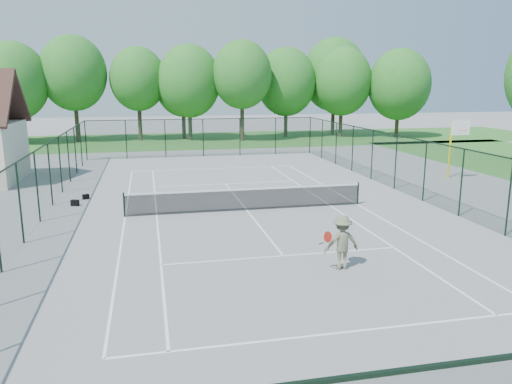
# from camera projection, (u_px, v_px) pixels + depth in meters

# --- Properties ---
(ground) EXTENTS (140.00, 140.00, 0.00)m
(ground) POSITION_uv_depth(u_px,v_px,m) (247.00, 210.00, 23.15)
(ground) COLOR gray
(ground) RESTS_ON ground
(grass_far) EXTENTS (80.00, 16.00, 0.01)m
(grass_far) POSITION_uv_depth(u_px,v_px,m) (191.00, 140.00, 51.79)
(grass_far) COLOR #38782B
(grass_far) RESTS_ON ground
(court_lines) EXTENTS (11.05, 23.85, 0.01)m
(court_lines) POSITION_uv_depth(u_px,v_px,m) (247.00, 210.00, 23.15)
(court_lines) COLOR white
(court_lines) RESTS_ON ground
(tennis_net) EXTENTS (11.08, 0.08, 1.10)m
(tennis_net) POSITION_uv_depth(u_px,v_px,m) (247.00, 198.00, 23.02)
(tennis_net) COLOR black
(tennis_net) RESTS_ON ground
(fence_enclosure) EXTENTS (18.05, 36.05, 3.02)m
(fence_enclosure) POSITION_uv_depth(u_px,v_px,m) (247.00, 177.00, 22.81)
(fence_enclosure) COLOR #183321
(fence_enclosure) RESTS_ON ground
(tree_line_far) EXTENTS (39.40, 6.40, 9.70)m
(tree_line_far) POSITION_uv_depth(u_px,v_px,m) (189.00, 81.00, 50.51)
(tree_line_far) COLOR #3D3020
(tree_line_far) RESTS_ON ground
(basketball_goal) EXTENTS (1.20, 1.43, 3.65)m
(basketball_goal) POSITION_uv_depth(u_px,v_px,m) (456.00, 137.00, 30.17)
(basketball_goal) COLOR yellow
(basketball_goal) RESTS_ON ground
(sports_bag_a) EXTENTS (0.41, 0.33, 0.29)m
(sports_bag_a) POSITION_uv_depth(u_px,v_px,m) (75.00, 203.00, 23.99)
(sports_bag_a) COLOR black
(sports_bag_a) RESTS_ON ground
(sports_bag_b) EXTENTS (0.37, 0.30, 0.25)m
(sports_bag_b) POSITION_uv_depth(u_px,v_px,m) (86.00, 197.00, 25.38)
(sports_bag_b) COLOR black
(sports_bag_b) RESTS_ON ground
(tennis_player) EXTENTS (1.97, 0.83, 1.74)m
(tennis_player) POSITION_uv_depth(u_px,v_px,m) (342.00, 242.00, 15.70)
(tennis_player) COLOR #64694C
(tennis_player) RESTS_ON ground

